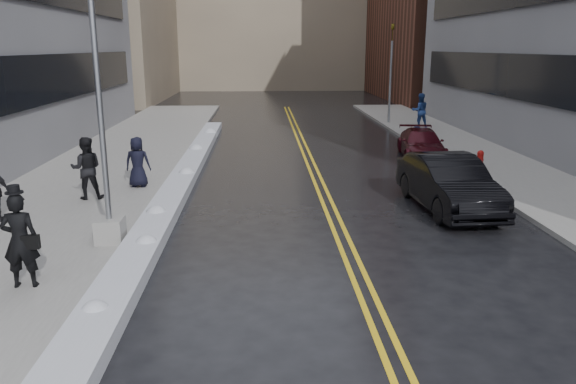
{
  "coord_description": "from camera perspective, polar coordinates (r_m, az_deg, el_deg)",
  "views": [
    {
      "loc": [
        0.44,
        -11.24,
        4.81
      ],
      "look_at": [
        1.08,
        2.25,
        1.3
      ],
      "focal_mm": 35.0,
      "sensor_mm": 36.0,
      "label": 1
    }
  ],
  "objects": [
    {
      "name": "pedestrian_fedora",
      "position": [
        12.25,
        -25.56,
        -4.48
      ],
      "size": [
        0.74,
        0.52,
        1.93
      ],
      "primitive_type": "imported",
      "rotation": [
        0.0,
        0.0,
        3.23
      ],
      "color": "black",
      "rests_on": "sidewalk_west"
    },
    {
      "name": "snow_ridge",
      "position": [
        20.0,
        -10.94,
        0.88
      ],
      "size": [
        0.9,
        30.0,
        0.34
      ],
      "primitive_type": "cube",
      "color": "#BABCC4",
      "rests_on": "ground"
    },
    {
      "name": "building_west_far",
      "position": [
        57.65,
        -19.74,
        17.92
      ],
      "size": [
        14.0,
        22.0,
        18.0
      ],
      "primitive_type": "cube",
      "color": "gray",
      "rests_on": "ground"
    },
    {
      "name": "lane_line_left",
      "position": [
        21.86,
        2.38,
        1.85
      ],
      "size": [
        0.12,
        50.0,
        0.01
      ],
      "primitive_type": "cube",
      "color": "gold",
      "rests_on": "ground"
    },
    {
      "name": "pedestrian_b",
      "position": [
        18.63,
        -19.8,
        2.29
      ],
      "size": [
        1.07,
        0.9,
        1.96
      ],
      "primitive_type": "imported",
      "rotation": [
        0.0,
        0.0,
        3.33
      ],
      "color": "black",
      "rests_on": "sidewalk_west"
    },
    {
      "name": "pedestrian_east",
      "position": [
        34.23,
        13.26,
        8.05
      ],
      "size": [
        1.0,
        0.79,
        2.01
      ],
      "primitive_type": "imported",
      "rotation": [
        0.0,
        0.0,
        3.17
      ],
      "color": "navy",
      "rests_on": "sidewalk_east"
    },
    {
      "name": "car_maroon",
      "position": [
        25.58,
        13.4,
        4.76
      ],
      "size": [
        2.27,
        4.52,
        1.26
      ],
      "primitive_type": "imported",
      "rotation": [
        0.0,
        0.0,
        -0.12
      ],
      "color": "#380911",
      "rests_on": "ground"
    },
    {
      "name": "lamppost",
      "position": [
        13.95,
        -18.27,
        4.44
      ],
      "size": [
        0.65,
        0.65,
        7.62
      ],
      "color": "gray",
      "rests_on": "sidewalk_west"
    },
    {
      "name": "traffic_signal",
      "position": [
        36.18,
        10.4,
        12.1
      ],
      "size": [
        0.16,
        0.2,
        6.0
      ],
      "color": "gray",
      "rests_on": "sidewalk_east"
    },
    {
      "name": "ground",
      "position": [
        12.24,
        -4.6,
        -8.63
      ],
      "size": [
        160.0,
        160.0,
        0.0
      ],
      "primitive_type": "plane",
      "color": "black",
      "rests_on": "ground"
    },
    {
      "name": "sidewalk_west",
      "position": [
        22.63,
        -18.52,
        1.72
      ],
      "size": [
        5.5,
        50.0,
        0.15
      ],
      "primitive_type": "cube",
      "color": "gray",
      "rests_on": "ground"
    },
    {
      "name": "lane_line_right",
      "position": [
        21.89,
        3.16,
        1.86
      ],
      "size": [
        0.12,
        50.0,
        0.01
      ],
      "primitive_type": "cube",
      "color": "gold",
      "rests_on": "ground"
    },
    {
      "name": "fire_hydrant",
      "position": [
        23.3,
        18.94,
        3.23
      ],
      "size": [
        0.26,
        0.26,
        0.73
      ],
      "color": "maroon",
      "rests_on": "sidewalk_east"
    },
    {
      "name": "pedestrian_c",
      "position": [
        19.74,
        -15.03,
        2.96
      ],
      "size": [
        0.86,
        0.58,
        1.72
      ],
      "primitive_type": "imported",
      "rotation": [
        0.0,
        0.0,
        3.11
      ],
      "color": "black",
      "rests_on": "sidewalk_west"
    },
    {
      "name": "sidewalk_east",
      "position": [
        23.77,
        21.09,
        2.09
      ],
      "size": [
        4.0,
        50.0,
        0.15
      ],
      "primitive_type": "cube",
      "color": "gray",
      "rests_on": "ground"
    },
    {
      "name": "car_black",
      "position": [
        17.56,
        15.98,
        0.87
      ],
      "size": [
        2.07,
        5.1,
        1.64
      ],
      "primitive_type": "imported",
      "rotation": [
        0.0,
        0.0,
        0.07
      ],
      "color": "black",
      "rests_on": "ground"
    }
  ]
}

